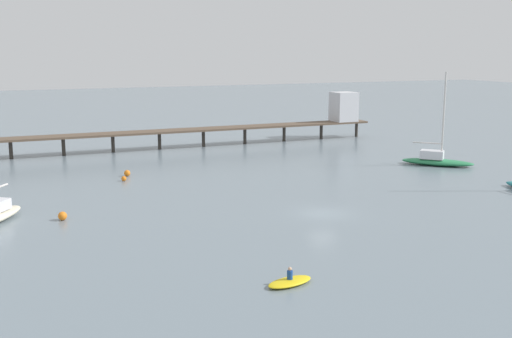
{
  "coord_description": "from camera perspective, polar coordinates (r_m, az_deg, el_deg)",
  "views": [
    {
      "loc": [
        -27.4,
        -46.33,
        14.3
      ],
      "look_at": [
        0.0,
        14.62,
        1.5
      ],
      "focal_mm": 43.3,
      "sensor_mm": 36.0,
      "label": 1
    }
  ],
  "objects": [
    {
      "name": "sailboat_green",
      "position": [
        81.66,
        16.32,
        0.85
      ],
      "size": [
        8.01,
        8.28,
        11.78
      ],
      "color": "#287F4C",
      "rests_on": "ground_plane"
    },
    {
      "name": "mooring_buoy_far",
      "position": [
        55.63,
        -17.45,
        -4.16
      ],
      "size": [
        0.76,
        0.76,
        0.76
      ],
      "primitive_type": "sphere",
      "color": "orange",
      "rests_on": "ground_plane"
    },
    {
      "name": "mooring_buoy_mid",
      "position": [
        73.14,
        -11.82,
        -0.37
      ],
      "size": [
        0.73,
        0.73,
        0.73
      ],
      "primitive_type": "sphere",
      "color": "orange",
      "rests_on": "ground_plane"
    },
    {
      "name": "dinghy_yellow",
      "position": [
        39.07,
        3.14,
        -10.33
      ],
      "size": [
        3.41,
        2.03,
        1.14
      ],
      "color": "yellow",
      "rests_on": "ground_plane"
    },
    {
      "name": "ground_plane",
      "position": [
        55.7,
        6.19,
        -4.1
      ],
      "size": [
        400.0,
        400.0,
        0.0
      ],
      "primitive_type": "plane",
      "color": "slate"
    },
    {
      "name": "mooring_buoy_outer",
      "position": [
        70.46,
        -12.11,
        -0.87
      ],
      "size": [
        0.57,
        0.57,
        0.57
      ],
      "primitive_type": "sphere",
      "color": "orange",
      "rests_on": "ground_plane"
    },
    {
      "name": "pier",
      "position": [
        97.34,
        0.41,
        4.62
      ],
      "size": [
        63.53,
        4.33,
        7.6
      ],
      "color": "brown",
      "rests_on": "ground_plane"
    }
  ]
}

